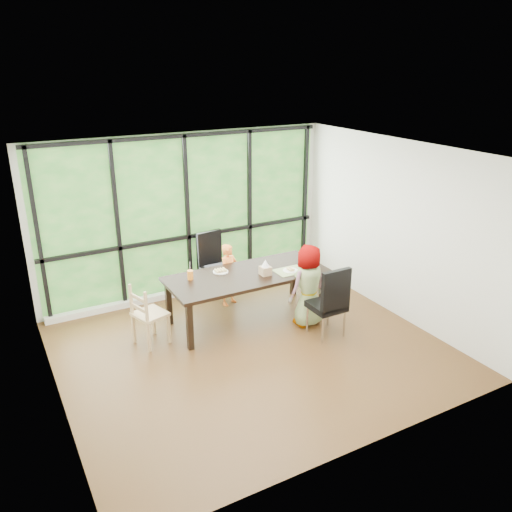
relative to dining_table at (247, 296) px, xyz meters
The scene contains 23 objects.
ground 0.99m from the dining_table, 114.30° to the right, with size 5.00×5.00×0.00m, color black.
back_wall 1.76m from the dining_table, 105.03° to the left, with size 5.00×5.00×0.00m, color silver.
foliage_backdrop 1.74m from the dining_table, 105.24° to the left, with size 4.80×0.02×2.65m, color #1E501D.
window_mullions 1.71m from the dining_table, 105.67° to the left, with size 4.80×0.06×2.65m, color black, non-canonical shape.
window_sill 1.40m from the dining_table, 106.12° to the left, with size 4.80×0.12×0.10m, color silver.
dining_table is the anchor object (origin of this frame).
chair_window_leather 1.05m from the dining_table, 92.42° to the left, with size 0.46×0.46×1.08m, color black.
chair_interior_leather 1.26m from the dining_table, 52.25° to the right, with size 0.46×0.46×1.08m, color black.
chair_end_beech 1.52m from the dining_table, behind, with size 0.42×0.40×0.90m, color tan.
child_toddler 0.64m from the dining_table, 90.00° to the left, with size 0.37×0.24×1.02m, color orange.
child_older 0.95m from the dining_table, 39.12° to the right, with size 0.61×0.40×1.25m, color slate.
placemat 0.76m from the dining_table, 19.46° to the right, with size 0.46×0.34×0.01m, color tan.
plate_far 0.56m from the dining_table, 142.61° to the left, with size 0.23×0.23×0.01m, color white.
plate_near 0.77m from the dining_table, 19.37° to the right, with size 0.23×0.23×0.01m, color white.
orange_cup 0.96m from the dining_table, 165.33° to the left, with size 0.09×0.09×0.14m, color orange.
green_cup 1.10m from the dining_table, 17.16° to the right, with size 0.09×0.09×0.14m, color #52C930.
white_mug 1.21m from the dining_table, ahead, with size 0.09×0.09×0.09m, color white.
tissue_box 0.52m from the dining_table, 35.84° to the right, with size 0.15×0.15×0.13m, color tan.
crepe_rolls_far 0.57m from the dining_table, 142.61° to the left, with size 0.20×0.12×0.04m, color tan, non-canonical shape.
crepe_rolls_near 0.78m from the dining_table, 19.37° to the right, with size 0.10×0.12×0.04m, color tan, non-canonical shape.
straw_white 1.01m from the dining_table, 165.33° to the left, with size 0.01×0.01×0.20m, color white.
straw_pink 1.15m from the dining_table, 17.16° to the right, with size 0.01×0.01×0.20m, color pink.
tissue 0.62m from the dining_table, 35.84° to the right, with size 0.12×0.12×0.11m, color white.
Camera 1 is at (-2.95, -5.49, 3.75)m, focal length 36.32 mm.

